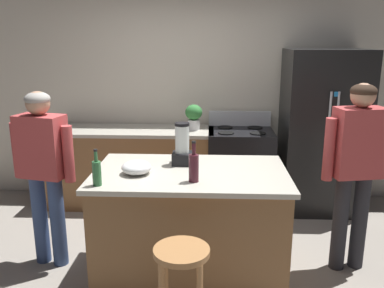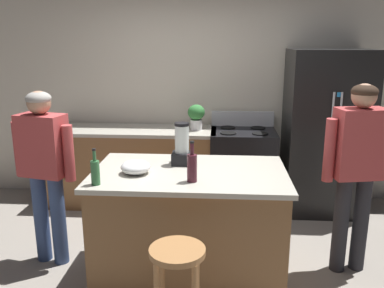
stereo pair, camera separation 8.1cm
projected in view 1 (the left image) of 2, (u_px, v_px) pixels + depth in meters
The scene contains 14 objects.
ground_plane at pixel (190, 273), 3.56m from camera, with size 14.00×14.00×0.00m, color gray.
back_wall at pixel (198, 91), 5.11m from camera, with size 8.00×0.10×2.70m, color beige.
kitchen_island at pixel (190, 224), 3.44m from camera, with size 1.58×0.97×0.94m.
back_counter_run at pixel (131, 167), 4.98m from camera, with size 2.00×0.64×0.94m.
refrigerator at pixel (322, 132), 4.71m from camera, with size 0.90×0.73×1.88m.
stove_range at pixel (240, 168), 4.89m from camera, with size 0.76×0.65×1.12m.
person_by_island_left at pixel (43, 163), 3.50m from camera, with size 0.60×0.30×1.57m.
person_by_sink_right at pixel (356, 161), 3.42m from camera, with size 0.60×0.29×1.64m.
bar_stool at pixel (182, 272), 2.60m from camera, with size 0.36×0.36×0.71m.
potted_plant at pixel (194, 115), 4.78m from camera, with size 0.20×0.20×0.30m.
blender_appliance at pixel (182, 147), 3.48m from camera, with size 0.17×0.17×0.36m.
bottle_wine at pixel (194, 167), 3.05m from camera, with size 0.08×0.08×0.32m.
bottle_olive_oil at pixel (97, 172), 2.98m from camera, with size 0.07×0.07×0.28m.
mixing_bowl at pixel (136, 167), 3.24m from camera, with size 0.24×0.24×0.11m, color white.
Camera 1 is at (0.16, -3.16, 1.99)m, focal length 38.14 mm.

